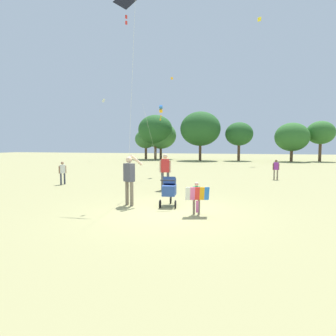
{
  "coord_description": "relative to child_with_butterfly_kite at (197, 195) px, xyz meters",
  "views": [
    {
      "loc": [
        2.26,
        -8.78,
        2.14
      ],
      "look_at": [
        -0.27,
        1.2,
        1.3
      ],
      "focal_mm": 30.66,
      "sensor_mm": 36.0,
      "label": 1
    }
  ],
  "objects": [
    {
      "name": "person_couple_left",
      "position": [
        3.39,
        10.02,
        0.12
      ],
      "size": [
        0.39,
        0.19,
        1.23
      ],
      "color": "#7F705B",
      "rests_on": "ground"
    },
    {
      "name": "ground_plane",
      "position": [
        -0.99,
        0.2,
        -0.61
      ],
      "size": [
        120.0,
        120.0,
        0.0
      ],
      "primitive_type": "plane",
      "color": "#938E5B"
    },
    {
      "name": "distant_kites_cluster",
      "position": [
        -7.0,
        24.17,
        12.52
      ],
      "size": [
        20.35,
        10.44,
        9.92
      ],
      "color": "#F4A319"
    },
    {
      "name": "kite_orange_delta",
      "position": [
        -4.09,
        10.53,
        3.91
      ],
      "size": [
        0.29,
        3.48,
        4.84
      ],
      "color": "blue",
      "rests_on": "ground"
    },
    {
      "name": "person_sitting_far",
      "position": [
        -2.17,
        4.46,
        0.4
      ],
      "size": [
        0.54,
        0.31,
        1.71
      ],
      "color": "#4C4C51",
      "rests_on": "ground"
    },
    {
      "name": "child_with_butterfly_kite",
      "position": [
        0.0,
        0.0,
        0.0
      ],
      "size": [
        0.73,
        0.44,
        1.01
      ],
      "color": "#7F705B",
      "rests_on": "ground"
    },
    {
      "name": "treeline_distant",
      "position": [
        -4.0,
        31.06,
        3.2
      ],
      "size": [
        26.88,
        6.57,
        6.58
      ],
      "color": "brown",
      "rests_on": "ground"
    },
    {
      "name": "stroller",
      "position": [
        -1.12,
        1.04,
        0.0
      ],
      "size": [
        0.59,
        1.11,
        1.03
      ],
      "color": "black",
      "rests_on": "ground"
    },
    {
      "name": "kite_adult_black",
      "position": [
        -3.06,
        1.97,
        6.68
      ],
      "size": [
        1.35,
        1.32,
        8.04
      ],
      "color": "black",
      "rests_on": "ground"
    },
    {
      "name": "person_red_shirt",
      "position": [
        -7.99,
        4.88,
        0.12
      ],
      "size": [
        0.3,
        0.31,
        1.24
      ],
      "color": "#33384C",
      "rests_on": "ground"
    },
    {
      "name": "person_adult_flyer",
      "position": [
        -2.5,
        0.77,
        0.43
      ],
      "size": [
        0.69,
        0.49,
        1.8
      ],
      "color": "#7F705B",
      "rests_on": "ground"
    }
  ]
}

